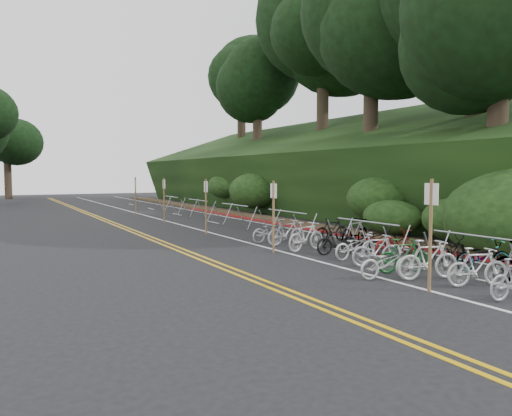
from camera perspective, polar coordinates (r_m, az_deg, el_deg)
The scene contains 11 objects.
ground at distance 12.92m, azimuth 11.07°, elevation -8.38°, with size 120.00×120.00×0.00m, color black.
road_markings at distance 21.81m, azimuth -4.73°, elevation -3.25°, with size 7.47×80.00×0.01m.
red_curb at distance 25.85m, azimuth 3.90°, elevation -2.01°, with size 0.25×28.00×0.10m, color maroon.
embankment at distance 35.61m, azimuth 7.76°, elevation 3.67°, with size 14.30×48.14×9.11m.
tree_cluster at distance 37.32m, azimuth 0.89°, elevation 16.73°, with size 31.98×53.65×17.55m.
bike_rack_front at distance 14.74m, azimuth 23.89°, elevation -3.96°, with size 1.10×2.90×1.09m.
bike_racks_rest at distance 25.34m, azimuth -2.47°, elevation -0.30°, with size 1.14×23.00×1.17m.
signpost_near at distance 12.19m, azimuth 19.33°, elevation -2.14°, with size 0.08×0.40×2.62m.
signposts_rest at distance 25.28m, azimuth -8.37°, elevation 0.96°, with size 0.08×18.40×2.50m.
bike_front at distance 13.53m, azimuth 14.77°, elevation -6.02°, with size 1.63×0.57×0.86m, color beige.
bike_valet at distance 16.19m, azimuth 15.25°, elevation -4.21°, with size 3.30×12.32×1.08m.
Camera 1 is at (-8.05, -9.72, 2.75)m, focal length 35.00 mm.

